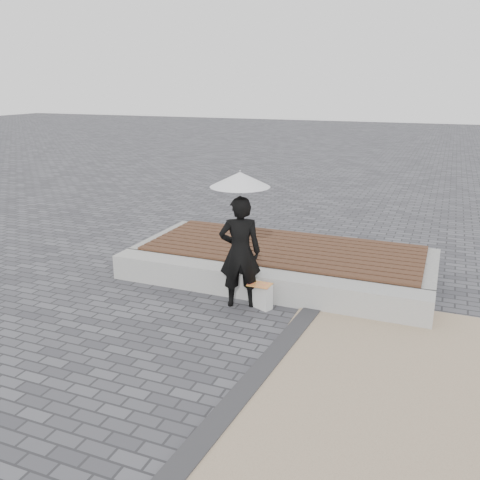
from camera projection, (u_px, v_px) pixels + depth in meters
name	position (u px, v px, depth m)	size (l,w,h in m)	color
ground	(216.00, 343.00, 6.43)	(80.00, 80.00, 0.00)	#515157
edging_band	(258.00, 374.00, 5.71)	(0.25, 5.20, 0.04)	#333235
seating_ledge	(260.00, 284.00, 7.79)	(5.00, 0.45, 0.40)	#A9A9A3
timber_platform	(283.00, 260.00, 8.85)	(5.00, 2.00, 0.40)	#ADAEA8
timber_decking	(284.00, 248.00, 8.78)	(4.60, 2.00, 0.04)	#563421
woman	(240.00, 252.00, 7.29)	(0.60, 0.39, 1.64)	black
parasol	(240.00, 179.00, 6.99)	(0.83, 0.83, 1.07)	#B3B2B8
handbag	(245.00, 267.00, 7.61)	(0.31, 0.11, 0.22)	black
canvas_tote	(261.00, 295.00, 7.41)	(0.35, 0.15, 0.37)	beige
magazine	(260.00, 284.00, 7.31)	(0.33, 0.24, 0.01)	#E02444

